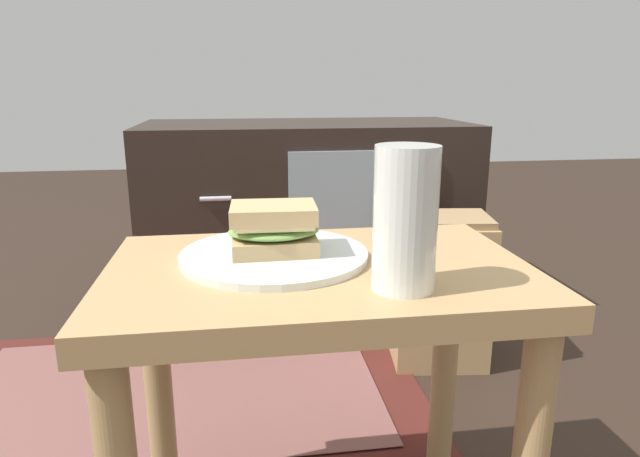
# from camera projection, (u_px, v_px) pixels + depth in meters

# --- Properties ---
(side_table) EXTENTS (0.56, 0.36, 0.46)m
(side_table) POSITION_uv_depth(u_px,v_px,m) (319.00, 327.00, 0.75)
(side_table) COLOR tan
(side_table) RESTS_ON ground
(tv_cabinet) EXTENTS (0.96, 0.46, 0.58)m
(tv_cabinet) POSITION_uv_depth(u_px,v_px,m) (307.00, 218.00, 1.70)
(tv_cabinet) COLOR black
(tv_cabinet) RESTS_ON ground
(area_rug) EXTENTS (1.15, 0.67, 0.01)m
(area_rug) POSITION_uv_depth(u_px,v_px,m) (172.00, 391.00, 1.27)
(area_rug) COLOR #4C1E19
(area_rug) RESTS_ON ground
(plate) EXTENTS (0.26, 0.26, 0.01)m
(plate) POSITION_uv_depth(u_px,v_px,m) (274.00, 255.00, 0.76)
(plate) COLOR silver
(plate) RESTS_ON side_table
(sandwich_front) EXTENTS (0.13, 0.10, 0.07)m
(sandwich_front) POSITION_uv_depth(u_px,v_px,m) (274.00, 229.00, 0.75)
(sandwich_front) COLOR tan
(sandwich_front) RESTS_ON plate
(beer_glass) EXTENTS (0.07, 0.07, 0.17)m
(beer_glass) POSITION_uv_depth(u_px,v_px,m) (405.00, 221.00, 0.63)
(beer_glass) COLOR silver
(beer_glass) RESTS_ON side_table
(paper_bag) EXTENTS (0.25, 0.18, 0.39)m
(paper_bag) POSITION_uv_depth(u_px,v_px,m) (440.00, 291.00, 1.37)
(paper_bag) COLOR tan
(paper_bag) RESTS_ON ground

